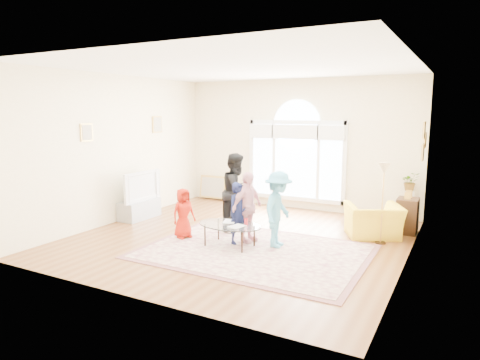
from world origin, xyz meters
The scene contains 18 objects.
ground centered at (0.00, 0.00, 0.00)m, with size 6.00×6.00×0.00m, color brown.
room_shell centered at (0.01, 2.83, 1.57)m, with size 6.00×6.00×6.00m.
area_rug centered at (0.61, -0.58, 0.01)m, with size 3.60×2.60×0.02m, color beige.
rug_border centered at (0.61, -0.58, 0.01)m, with size 3.80×2.80×0.01m, color brown.
tv_console centered at (-2.75, 0.30, 0.21)m, with size 0.45×1.00×0.42m, color #919499.
television centered at (-2.74, 0.30, 0.75)m, with size 0.18×1.16×0.67m.
coffee_table centered at (0.09, -0.55, 0.40)m, with size 1.24×0.82×0.54m.
armchair centered at (2.25, 1.29, 0.32)m, with size 0.99×0.87×0.64m, color yellow.
side_cabinet centered at (2.78, 1.93, 0.35)m, with size 0.40×0.50×0.70m, color black.
floor_lamp centered at (2.45, 0.95, 1.28)m, with size 0.30×0.30×1.51m.
plant_pedestal centered at (2.70, 2.83, 0.35)m, with size 0.20×0.20×0.70m, color white.
potted_plant centered at (2.70, 2.83, 0.91)m, with size 0.37×0.32×0.41m, color #33722D.
leaning_picture centered at (-2.39, 2.90, 0.00)m, with size 0.80×0.05×0.62m, color tan.
child_red centered at (-0.94, -0.51, 0.50)m, with size 0.47×0.30×0.95m, color #A4180B.
child_navy centered at (0.15, -0.32, 0.58)m, with size 0.41×0.27×1.13m, color #13183B.
child_black centered at (-0.32, 0.47, 0.81)m, with size 0.76×0.59×1.57m, color black.
child_pink centered at (0.25, -0.17, 0.67)m, with size 0.77×0.32×1.31m, color #EDA3AE.
child_blue centered at (0.87, -0.17, 0.70)m, with size 0.88×0.51×1.36m, color #4BA2C6.
Camera 1 is at (3.75, -7.00, 2.41)m, focal length 32.00 mm.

